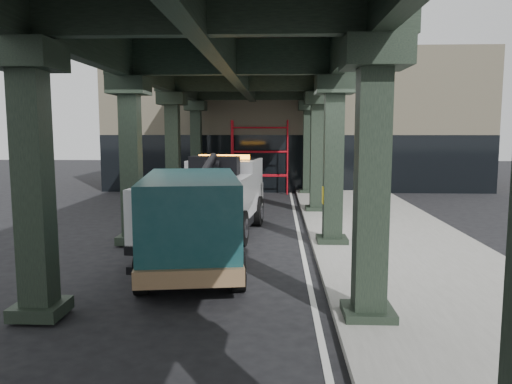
# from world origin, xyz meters

# --- Properties ---
(ground) EXTENTS (90.00, 90.00, 0.00)m
(ground) POSITION_xyz_m (0.00, 0.00, 0.00)
(ground) COLOR black
(ground) RESTS_ON ground
(sidewalk) EXTENTS (5.00, 40.00, 0.15)m
(sidewalk) POSITION_xyz_m (4.50, 2.00, 0.07)
(sidewalk) COLOR gray
(sidewalk) RESTS_ON ground
(lane_stripe) EXTENTS (0.12, 38.00, 0.01)m
(lane_stripe) POSITION_xyz_m (1.70, 2.00, 0.01)
(lane_stripe) COLOR silver
(lane_stripe) RESTS_ON ground
(viaduct) EXTENTS (7.40, 32.00, 6.40)m
(viaduct) POSITION_xyz_m (-0.40, 2.00, 5.46)
(viaduct) COLOR black
(viaduct) RESTS_ON ground
(building) EXTENTS (22.00, 10.00, 8.00)m
(building) POSITION_xyz_m (2.00, 20.00, 4.00)
(building) COLOR #C6B793
(building) RESTS_ON ground
(scaffolding) EXTENTS (3.08, 0.88, 4.00)m
(scaffolding) POSITION_xyz_m (0.00, 14.64, 2.11)
(scaffolding) COLOR red
(scaffolding) RESTS_ON ground
(tow_truck) EXTENTS (3.21, 8.56, 2.74)m
(tow_truck) POSITION_xyz_m (-1.11, 3.01, 1.34)
(tow_truck) COLOR black
(tow_truck) RESTS_ON ground
(towed_van) EXTENTS (3.09, 6.13, 2.38)m
(towed_van) POSITION_xyz_m (-1.17, -0.57, 1.28)
(towed_van) COLOR #113C40
(towed_van) RESTS_ON ground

